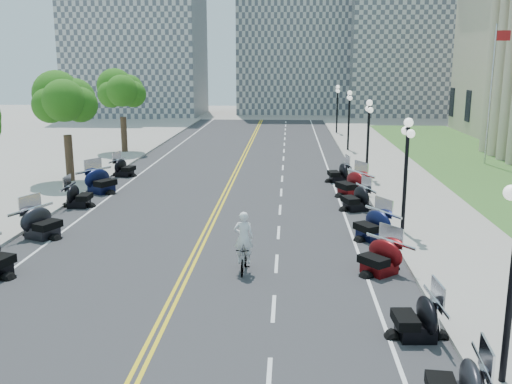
{
  "coord_description": "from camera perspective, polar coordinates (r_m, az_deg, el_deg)",
  "views": [
    {
      "loc": [
        3.6,
        -20.2,
        7.34
      ],
      "look_at": [
        2.24,
        3.27,
        2.0
      ],
      "focal_mm": 40.0,
      "sensor_mm": 36.0,
      "label": 1
    }
  ],
  "objects": [
    {
      "name": "ground",
      "position": [
        21.79,
        -6.44,
        -6.97
      ],
      "size": [
        160.0,
        160.0,
        0.0
      ],
      "primitive_type": "plane",
      "color": "gray"
    },
    {
      "name": "road",
      "position": [
        31.29,
        -3.39,
        -0.78
      ],
      "size": [
        16.0,
        90.0,
        0.01
      ],
      "primitive_type": "cube",
      "color": "#333335",
      "rests_on": "ground"
    },
    {
      "name": "centerline_yellow_a",
      "position": [
        31.3,
        -3.61,
        -0.77
      ],
      "size": [
        0.12,
        90.0,
        0.0
      ],
      "primitive_type": "cube",
      "color": "yellow",
      "rests_on": "road"
    },
    {
      "name": "centerline_yellow_b",
      "position": [
        31.27,
        -3.17,
        -0.77
      ],
      "size": [
        0.12,
        90.0,
        0.0
      ],
      "primitive_type": "cube",
      "color": "yellow",
      "rests_on": "road"
    },
    {
      "name": "edge_line_north",
      "position": [
        31.21,
        8.37,
        -0.92
      ],
      "size": [
        0.12,
        90.0,
        0.0
      ],
      "primitive_type": "cube",
      "color": "white",
      "rests_on": "road"
    },
    {
      "name": "edge_line_south",
      "position": [
        32.65,
        -14.62,
        -0.59
      ],
      "size": [
        0.12,
        90.0,
        0.0
      ],
      "primitive_type": "cube",
      "color": "white",
      "rests_on": "road"
    },
    {
      "name": "lane_dash_4",
      "position": [
        14.24,
        1.3,
        -18.18
      ],
      "size": [
        0.12,
        2.0,
        0.0
      ],
      "primitive_type": "cube",
      "color": "white",
      "rests_on": "road"
    },
    {
      "name": "lane_dash_5",
      "position": [
        17.79,
        1.77,
        -11.54
      ],
      "size": [
        0.12,
        2.0,
        0.0
      ],
      "primitive_type": "cube",
      "color": "white",
      "rests_on": "road"
    },
    {
      "name": "lane_dash_6",
      "position": [
        21.5,
        2.07,
        -7.15
      ],
      "size": [
        0.12,
        2.0,
        0.0
      ],
      "primitive_type": "cube",
      "color": "white",
      "rests_on": "road"
    },
    {
      "name": "lane_dash_7",
      "position": [
        25.29,
        2.27,
        -4.06
      ],
      "size": [
        0.12,
        2.0,
        0.0
      ],
      "primitive_type": "cube",
      "color": "white",
      "rests_on": "road"
    },
    {
      "name": "lane_dash_8",
      "position": [
        29.14,
        2.42,
        -1.78
      ],
      "size": [
        0.12,
        2.0,
        0.0
      ],
      "primitive_type": "cube",
      "color": "white",
      "rests_on": "road"
    },
    {
      "name": "lane_dash_9",
      "position": [
        33.03,
        2.54,
        -0.03
      ],
      "size": [
        0.12,
        2.0,
        0.0
      ],
      "primitive_type": "cube",
      "color": "white",
      "rests_on": "road"
    },
    {
      "name": "lane_dash_10",
      "position": [
        36.94,
        2.63,
        1.34
      ],
      "size": [
        0.12,
        2.0,
        0.0
      ],
      "primitive_type": "cube",
      "color": "white",
      "rests_on": "road"
    },
    {
      "name": "lane_dash_11",
      "position": [
        40.87,
        2.7,
        2.46
      ],
      "size": [
        0.12,
        2.0,
        0.0
      ],
      "primitive_type": "cube",
      "color": "white",
      "rests_on": "road"
    },
    {
      "name": "lane_dash_12",
      "position": [
        44.81,
        2.76,
        3.37
      ],
      "size": [
        0.12,
        2.0,
        0.0
      ],
      "primitive_type": "cube",
      "color": "white",
      "rests_on": "road"
    },
    {
      "name": "lane_dash_13",
      "position": [
        48.76,
        2.81,
        4.14
      ],
      "size": [
        0.12,
        2.0,
        0.0
      ],
      "primitive_type": "cube",
      "color": "white",
      "rests_on": "road"
    },
    {
      "name": "lane_dash_14",
      "position": [
        52.72,
        2.86,
        4.79
      ],
      "size": [
        0.12,
        2.0,
        0.0
      ],
      "primitive_type": "cube",
      "color": "white",
      "rests_on": "road"
    },
    {
      "name": "lane_dash_15",
      "position": [
        56.68,
        2.89,
        5.36
      ],
      "size": [
        0.12,
        2.0,
        0.0
      ],
      "primitive_type": "cube",
      "color": "white",
      "rests_on": "road"
    },
    {
      "name": "lane_dash_16",
      "position": [
        60.65,
        2.92,
        5.84
      ],
      "size": [
        0.12,
        2.0,
        0.0
      ],
      "primitive_type": "cube",
      "color": "white",
      "rests_on": "road"
    },
    {
      "name": "lane_dash_17",
      "position": [
        64.62,
        2.95,
        6.27
      ],
      "size": [
        0.12,
        2.0,
        0.0
      ],
      "primitive_type": "cube",
      "color": "white",
      "rests_on": "road"
    },
    {
      "name": "lane_dash_18",
      "position": [
        68.6,
        2.98,
        6.65
      ],
      "size": [
        0.12,
        2.0,
        0.0
      ],
      "primitive_type": "cube",
      "color": "white",
      "rests_on": "road"
    },
    {
      "name": "lane_dash_19",
      "position": [
        72.57,
        3.0,
        6.99
      ],
      "size": [
        0.12,
        2.0,
        0.0
      ],
      "primitive_type": "cube",
      "color": "white",
      "rests_on": "road"
    },
    {
      "name": "sidewalk_north",
      "position": [
        31.82,
        15.74,
        -0.89
      ],
      "size": [
        5.0,
        90.0,
        0.15
      ],
      "primitive_type": "cube",
      "color": "#9E9991",
      "rests_on": "ground"
    },
    {
      "name": "sidewalk_south",
      "position": [
        34.11,
        -21.19,
        -0.38
      ],
      "size": [
        5.0,
        90.0,
        0.15
      ],
      "primitive_type": "cube",
      "color": "#9E9991",
      "rests_on": "ground"
    },
    {
      "name": "lawn",
      "position": [
        41.3,
        22.93,
        1.61
      ],
      "size": [
        9.0,
        60.0,
        0.1
      ],
      "primitive_type": "cube",
      "color": "#356023",
      "rests_on": "ground"
    },
    {
      "name": "distant_block_a",
      "position": [
        85.18,
        -11.87,
        16.35
      ],
      "size": [
        18.0,
        14.0,
        26.0
      ],
      "primitive_type": "cube",
      "color": "gray",
      "rests_on": "ground"
    },
    {
      "name": "distant_block_b",
      "position": [
        88.54,
        3.74,
        17.74
      ],
      "size": [
        16.0,
        12.0,
        30.0
      ],
      "primitive_type": "cube",
      "color": "gray",
      "rests_on": "ground"
    },
    {
      "name": "distant_block_c",
      "position": [
        87.24,
        16.02,
        14.73
      ],
      "size": [
        20.0,
        14.0,
        22.0
      ],
      "primitive_type": "cube",
      "color": "gray",
      "rests_on": "ground"
    },
    {
      "name": "street_lamp_1",
      "position": [
        14.01,
        24.25,
        -8.16
      ],
      "size": [
        0.5,
        1.2,
        4.9
      ],
      "primitive_type": null,
      "color": "black",
      "rests_on": "sidewalk_north"
    },
    {
      "name": "street_lamp_2",
      "position": [
        25.17,
        14.72,
        1.52
      ],
      "size": [
        0.5,
        1.2,
        4.9
      ],
      "primitive_type": null,
      "color": "black",
      "rests_on": "sidewalk_north"
    },
    {
      "name": "street_lamp_3",
      "position": [
        36.85,
        11.13,
        5.17
      ],
      "size": [
        0.5,
        1.2,
        4.9
      ],
      "primitive_type": null,
      "color": "black",
      "rests_on": "sidewalk_north"
    },
    {
      "name": "street_lamp_4",
      "position": [
        48.69,
        9.26,
        7.05
      ],
      "size": [
        0.5,
        1.2,
        4.9
      ],
      "primitive_type": null,
      "color": "black",
      "rests_on": "sidewalk_north"
    },
    {
      "name": "street_lamp_5",
      "position": [
        60.6,
        8.12,
        8.19
      ],
      "size": [
        0.5,
        1.2,
        4.9
      ],
      "primitive_type": null,
      "color": "black",
      "rests_on": "sidewalk_north"
    },
    {
      "name": "flagpole",
      "position": [
        44.65,
        22.4,
        8.85
      ],
      "size": [
        1.1,
        0.2,
        10.0
      ],
      "primitive_type": null,
      "color": "silver",
      "rests_on": "ground"
    },
    {
      "name": "tree_3",
      "position": [
        36.9,
        -18.52,
        8.12
      ],
      "size": [
        4.8,
        4.8,
        9.2
      ],
      "primitive_type": null,
      "color": "#235619",
      "rests_on": "sidewalk_south"
    },
    {
      "name": "tree_4",
      "position": [
        48.23,
        -13.25,
        9.39
      ],
      "size": [
        4.8,
        4.8,
        9.2
      ],
      "primitive_type": null,
      "color": "#235619",
      "rests_on": "sidewalk_south"
    },
    {
      "name": "motorcycle_n_3",
      "position": [
        13.5,
        19.48,
        -17.64
      ],
      "size": [
        2.05,
        2.05,
        1.33
      ],
      "primitive_type": null,
      "rotation": [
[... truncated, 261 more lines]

